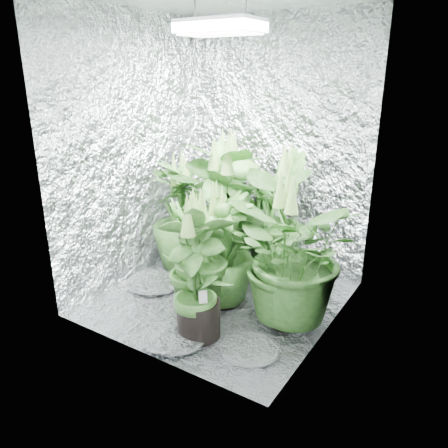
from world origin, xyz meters
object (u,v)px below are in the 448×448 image
at_px(plant_d, 183,217).
at_px(plant_h, 223,251).
at_px(plant_g, 197,261).
at_px(plant_f, 198,273).
at_px(circulation_fan, 312,293).
at_px(plant_b, 225,220).
at_px(plant_a, 219,206).
at_px(grow_lamp, 220,27).
at_px(plant_e, 289,255).
at_px(plant_c, 275,217).

bearing_deg(plant_d, plant_h, -27.93).
xyz_separation_m(plant_d, plant_g, (0.55, -0.56, -0.05)).
height_order(plant_d, plant_g, plant_d).
bearing_deg(plant_f, circulation_fan, 53.82).
bearing_deg(plant_f, plant_b, 108.38).
relative_size(plant_a, plant_f, 1.23).
xyz_separation_m(plant_d, plant_h, (0.59, -0.31, -0.06)).
bearing_deg(plant_h, plant_d, 152.07).
bearing_deg(circulation_fan, plant_a, 142.96).
height_order(grow_lamp, plant_e, grow_lamp).
height_order(plant_g, plant_h, plant_g).
height_order(plant_a, plant_h, plant_a).
bearing_deg(plant_e, grow_lamp, 175.70).
relative_size(plant_f, circulation_fan, 3.07).
distance_m(grow_lamp, plant_g, 1.45).
distance_m(plant_c, plant_d, 0.75).
bearing_deg(plant_a, grow_lamp, -55.72).
bearing_deg(plant_h, grow_lamp, 139.72).
xyz_separation_m(plant_d, plant_e, (1.09, -0.32, 0.03)).
bearing_deg(plant_c, circulation_fan, -36.34).
bearing_deg(plant_e, plant_h, 179.60).
distance_m(plant_a, plant_b, 0.28).
bearing_deg(plant_e, plant_d, 163.82).
bearing_deg(grow_lamp, plant_c, 73.25).
relative_size(plant_d, plant_e, 0.94).
xyz_separation_m(plant_e, plant_h, (-0.50, 0.00, -0.09)).
xyz_separation_m(plant_a, plant_f, (0.41, -0.86, -0.13)).
bearing_deg(circulation_fan, plant_e, -134.12).
bearing_deg(circulation_fan, plant_d, 151.33).
xyz_separation_m(grow_lamp, plant_f, (0.14, -0.47, -1.40)).
distance_m(plant_b, plant_f, 0.70).
relative_size(grow_lamp, circulation_fan, 1.61).
xyz_separation_m(plant_c, plant_g, (-0.16, -0.82, -0.10)).
distance_m(grow_lamp, plant_f, 1.48).
bearing_deg(grow_lamp, plant_e, -4.30).
bearing_deg(plant_h, plant_c, 78.47).
bearing_deg(plant_c, plant_e, -56.29).
bearing_deg(plant_f, plant_d, 132.65).
relative_size(plant_a, plant_g, 1.32).
xyz_separation_m(plant_f, circulation_fan, (0.48, 0.66, -0.30)).
xyz_separation_m(plant_e, plant_f, (-0.40, -0.43, -0.06)).
relative_size(plant_a, plant_c, 1.08).
relative_size(plant_a, plant_b, 1.00).
xyz_separation_m(plant_b, plant_d, (-0.47, 0.09, -0.09)).
height_order(plant_c, plant_h, plant_c).
bearing_deg(circulation_fan, plant_f, -150.74).
distance_m(plant_b, plant_c, 0.42).
bearing_deg(plant_a, plant_f, -64.68).
relative_size(plant_g, circulation_fan, 2.86).
bearing_deg(plant_e, plant_a, 152.05).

